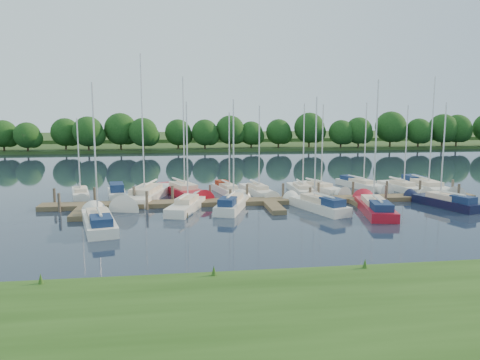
{
  "coord_description": "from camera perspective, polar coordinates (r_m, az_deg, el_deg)",
  "views": [
    {
      "loc": [
        -8.27,
        -33.28,
        8.49
      ],
      "look_at": [
        -2.57,
        8.0,
        2.2
      ],
      "focal_mm": 35.0,
      "sensor_mm": 36.0,
      "label": 1
    }
  ],
  "objects": [
    {
      "name": "sailboat_s_4",
      "position": [
        40.66,
        16.05,
        -3.33
      ],
      "size": [
        3.59,
        8.98,
        11.35
      ],
      "rotation": [
        0.0,
        0.0,
        -0.2
      ],
      "color": "#A80F1E",
      "rests_on": "ground"
    },
    {
      "name": "sailboat_s_2",
      "position": [
        40.34,
        -0.92,
        -3.07
      ],
      "size": [
        3.77,
        7.5,
        9.8
      ],
      "rotation": [
        0.0,
        0.0,
        -0.33
      ],
      "color": "silver",
      "rests_on": "ground"
    },
    {
      "name": "near_bank",
      "position": [
        20.85,
        16.82,
        -15.08
      ],
      "size": [
        90.0,
        10.0,
        0.5
      ],
      "primitive_type": "cube",
      "color": "#214313",
      "rests_on": "ground"
    },
    {
      "name": "sailboat_s_0",
      "position": [
        35.76,
        -16.85,
        -4.98
      ],
      "size": [
        3.64,
        8.54,
        10.83
      ],
      "rotation": [
        0.0,
        0.0,
        0.24
      ],
      "color": "silver",
      "rests_on": "ground"
    },
    {
      "name": "sailboat_n_8",
      "position": [
        52.8,
        14.56,
        -0.61
      ],
      "size": [
        3.63,
        7.54,
        9.55
      ],
      "rotation": [
        0.0,
        0.0,
        3.45
      ],
      "color": "silver",
      "rests_on": "ground"
    },
    {
      "name": "sailboat_n_4",
      "position": [
        47.54,
        -1.45,
        -1.32
      ],
      "size": [
        2.86,
        6.72,
        8.58
      ],
      "rotation": [
        0.0,
        0.0,
        3.38
      ],
      "color": "silver",
      "rests_on": "ground"
    },
    {
      "name": "ground",
      "position": [
        35.32,
        5.94,
        -5.37
      ],
      "size": [
        260.0,
        260.0,
        0.0
      ],
      "primitive_type": "plane",
      "color": "#181F30",
      "rests_on": "ground"
    },
    {
      "name": "sailboat_n_9",
      "position": [
        52.04,
        19.18,
        -0.98
      ],
      "size": [
        2.71,
        7.33,
        9.33
      ],
      "rotation": [
        0.0,
        0.0,
        3.31
      ],
      "color": "silver",
      "rests_on": "ground"
    },
    {
      "name": "sailboat_n_3",
      "position": [
        47.17,
        -6.87,
        -1.5
      ],
      "size": [
        4.99,
        9.44,
        12.08
      ],
      "rotation": [
        0.0,
        0.0,
        3.51
      ],
      "color": "#A80F1E",
      "rests_on": "ground"
    },
    {
      "name": "mooring_pilings",
      "position": [
        43.25,
        3.29,
        -1.94
      ],
      "size": [
        38.24,
        2.84,
        2.0
      ],
      "color": "#473D33",
      "rests_on": "ground"
    },
    {
      "name": "sailboat_s_3",
      "position": [
        40.41,
        9.41,
        -3.16
      ],
      "size": [
        3.84,
        7.66,
        10.03
      ],
      "rotation": [
        0.0,
        0.0,
        0.33
      ],
      "color": "silver",
      "rests_on": "ground"
    },
    {
      "name": "sailboat_s_1",
      "position": [
        40.08,
        -6.47,
        -3.29
      ],
      "size": [
        3.65,
        7.33,
        9.59
      ],
      "rotation": [
        0.0,
        0.0,
        -0.33
      ],
      "color": "silver",
      "rests_on": "ground"
    },
    {
      "name": "sailboat_n_6",
      "position": [
        48.15,
        7.59,
        -1.32
      ],
      "size": [
        1.87,
        7.4,
        9.42
      ],
      "rotation": [
        0.0,
        0.0,
        3.12
      ],
      "color": "silver",
      "rests_on": "ground"
    },
    {
      "name": "far_shore",
      "position": [
        108.9,
        -3.5,
        4.25
      ],
      "size": [
        180.0,
        30.0,
        0.6
      ],
      "primitive_type": "cube",
      "color": "#274119",
      "rests_on": "ground"
    },
    {
      "name": "sailboat_s_5",
      "position": [
        44.99,
        23.61,
        -2.59
      ],
      "size": [
        3.57,
        7.33,
        9.54
      ],
      "rotation": [
        0.0,
        0.0,
        0.31
      ],
      "color": "black",
      "rests_on": "ground"
    },
    {
      "name": "sailboat_n_2",
      "position": [
        45.31,
        -11.45,
        -2.03
      ],
      "size": [
        4.97,
        11.22,
        14.03
      ],
      "rotation": [
        0.0,
        0.0,
        2.88
      ],
      "color": "silver",
      "rests_on": "ground"
    },
    {
      "name": "sailboat_n_5",
      "position": [
        47.12,
        2.22,
        -1.47
      ],
      "size": [
        2.84,
        7.27,
        9.25
      ],
      "rotation": [
        0.0,
        0.0,
        3.33
      ],
      "color": "silver",
      "rests_on": "ground"
    },
    {
      "name": "motorboat",
      "position": [
        47.08,
        -14.76,
        -1.65
      ],
      "size": [
        2.33,
        5.55,
        1.72
      ],
      "rotation": [
        0.0,
        0.0,
        3.31
      ],
      "color": "silver",
      "rests_on": "ground"
    },
    {
      "name": "treeline",
      "position": [
        96.07,
        -0.92,
        5.99
      ],
      "size": [
        144.72,
        9.61,
        8.28
      ],
      "color": "#38281C",
      "rests_on": "ground"
    },
    {
      "name": "sailboat_n_0",
      "position": [
        48.41,
        -18.87,
        -1.66
      ],
      "size": [
        2.59,
        6.26,
        8.01
      ],
      "rotation": [
        0.0,
        0.0,
        3.36
      ],
      "color": "silver",
      "rests_on": "ground"
    },
    {
      "name": "dock",
      "position": [
        42.24,
        3.58,
        -2.75
      ],
      "size": [
        40.0,
        6.0,
        0.4
      ],
      "color": "brown",
      "rests_on": "ground"
    },
    {
      "name": "sailboat_n_10",
      "position": [
        53.28,
        21.74,
        -0.85
      ],
      "size": [
        2.42,
        9.73,
        12.28
      ],
      "rotation": [
        0.0,
        0.0,
        3.15
      ],
      "color": "silver",
      "rests_on": "ground"
    },
    {
      "name": "distant_hill",
      "position": [
        133.76,
        -4.33,
        5.22
      ],
      "size": [
        220.0,
        40.0,
        1.4
      ],
      "primitive_type": "cube",
      "color": "#324F22",
      "rests_on": "ground"
    },
    {
      "name": "sailboat_n_7",
      "position": [
        49.77,
        9.71,
        -1.05
      ],
      "size": [
        3.93,
        7.29,
        9.33
      ],
      "rotation": [
        0.0,
        0.0,
        3.52
      ],
      "color": "silver",
      "rests_on": "ground"
    }
  ]
}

